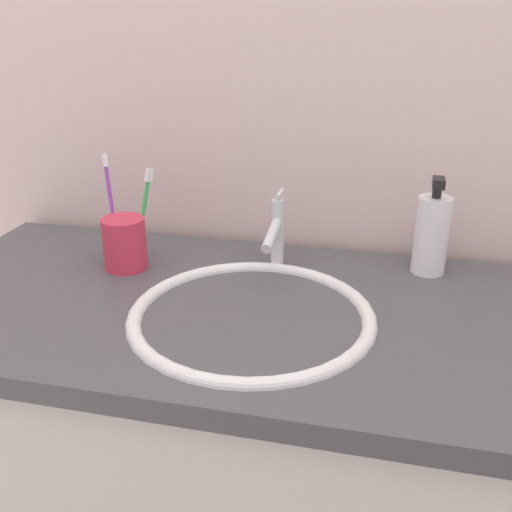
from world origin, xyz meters
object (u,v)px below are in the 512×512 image
(toothbrush_green, at_px, (144,210))
(faucet, at_px, (276,232))
(toothbrush_purple, at_px, (111,201))
(toothbrush_cup, at_px, (125,243))
(soap_dispenser, at_px, (432,234))

(toothbrush_green, bearing_deg, faucet, 6.28)
(faucet, height_order, toothbrush_purple, toothbrush_purple)
(toothbrush_purple, bearing_deg, toothbrush_cup, -41.49)
(toothbrush_green, bearing_deg, toothbrush_cup, -131.06)
(faucet, height_order, toothbrush_cup, faucet)
(toothbrush_cup, bearing_deg, faucet, 12.27)
(toothbrush_cup, height_order, toothbrush_purple, toothbrush_purple)
(faucet, xyz_separation_m, toothbrush_green, (-0.24, -0.03, 0.03))
(faucet, xyz_separation_m, toothbrush_cup, (-0.27, -0.06, -0.02))
(toothbrush_cup, bearing_deg, toothbrush_green, 48.94)
(toothbrush_green, xyz_separation_m, soap_dispenser, (0.51, 0.08, -0.03))
(toothbrush_green, bearing_deg, toothbrush_purple, -179.10)
(toothbrush_cup, height_order, toothbrush_green, toothbrush_green)
(toothbrush_green, bearing_deg, soap_dispenser, 8.39)
(faucet, xyz_separation_m, toothbrush_purple, (-0.30, -0.03, 0.04))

